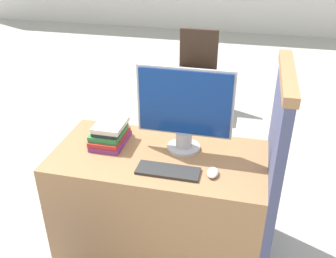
# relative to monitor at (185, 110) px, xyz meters

# --- Properties ---
(desk) EXTENTS (1.28, 0.65, 0.73)m
(desk) POSITION_rel_monitor_xyz_m (-0.13, -0.11, -0.63)
(desk) COLOR #9E7047
(desk) RESTS_ON ground_plane
(carrel_divider) EXTENTS (0.07, 0.70, 1.31)m
(carrel_divider) POSITION_rel_monitor_xyz_m (0.53, -0.08, -0.33)
(carrel_divider) COLOR #474C70
(carrel_divider) RESTS_ON ground_plane
(monitor) EXTENTS (0.57, 0.20, 0.52)m
(monitor) POSITION_rel_monitor_xyz_m (0.00, 0.00, 0.00)
(monitor) COLOR #B7B7BC
(monitor) RESTS_ON desk
(keyboard) EXTENTS (0.35, 0.13, 0.02)m
(keyboard) POSITION_rel_monitor_xyz_m (-0.04, -0.26, -0.26)
(keyboard) COLOR #2D2D2D
(keyboard) RESTS_ON desk
(mouse) EXTENTS (0.06, 0.10, 0.03)m
(mouse) POSITION_rel_monitor_xyz_m (0.21, -0.24, -0.25)
(mouse) COLOR silver
(mouse) RESTS_ON desk
(book_stack) EXTENTS (0.20, 0.27, 0.14)m
(book_stack) POSITION_rel_monitor_xyz_m (-0.46, -0.04, -0.20)
(book_stack) COLOR #7A3384
(book_stack) RESTS_ON desk
(far_chair) EXTENTS (0.44, 0.44, 0.90)m
(far_chair) POSITION_rel_monitor_xyz_m (-0.27, 2.13, -0.48)
(far_chair) COLOR #38281E
(far_chair) RESTS_ON ground_plane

